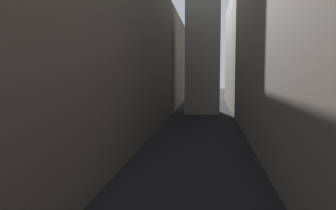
# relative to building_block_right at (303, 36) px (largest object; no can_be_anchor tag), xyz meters

# --- Properties ---
(ground_plane) EXTENTS (264.00, 264.00, 0.00)m
(ground_plane) POSITION_rel_building_block_right_xyz_m (-11.82, -2.00, -11.63)
(ground_plane) COLOR black
(building_block_left) EXTENTS (14.32, 108.00, 20.16)m
(building_block_left) POSITION_rel_building_block_right_xyz_m (-24.48, 0.00, -1.55)
(building_block_left) COLOR #60594F
(building_block_left) RESTS_ON ground
(building_block_right) EXTENTS (12.64, 108.00, 23.26)m
(building_block_right) POSITION_rel_building_block_right_xyz_m (0.00, 0.00, 0.00)
(building_block_right) COLOR gray
(building_block_right) RESTS_ON ground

